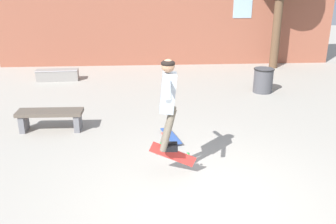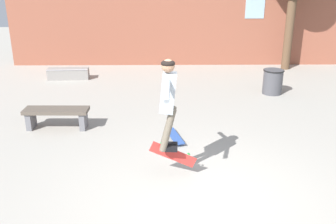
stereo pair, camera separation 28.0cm
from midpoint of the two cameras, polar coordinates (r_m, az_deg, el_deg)
name	(u,v)px [view 2 (the right image)]	position (r m, az deg, el deg)	size (l,w,h in m)	color
ground_plane	(200,196)	(6.09, 6.23, -12.69)	(40.00, 40.00, 0.00)	#A39E93
building_backdrop	(178,4)	(14.36, 2.09, 16.16)	(13.18, 0.52, 5.38)	#93513D
park_bench	(57,114)	(8.72, -15.74, -0.36)	(1.44, 0.47, 0.47)	brown
skate_ledge	(68,74)	(12.85, -14.34, 5.67)	(1.35, 0.45, 0.37)	gray
trash_bin	(273,81)	(11.33, 16.37, 4.55)	(0.60, 0.60, 0.72)	#47474C
skater	(168,97)	(5.95, 1.36, 2.29)	(0.31, 1.26, 1.52)	#9EA8B2
skateboard_flipping	(173,155)	(6.39, 2.05, -6.51)	(0.82, 0.12, 0.52)	red
skateboard_resting	(175,136)	(7.95, 2.01, -3.67)	(0.41, 0.89, 0.08)	#2D519E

